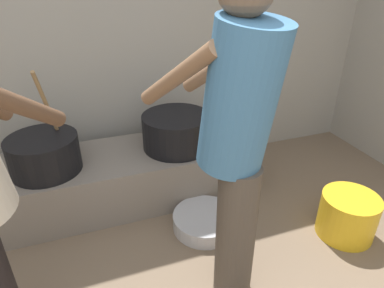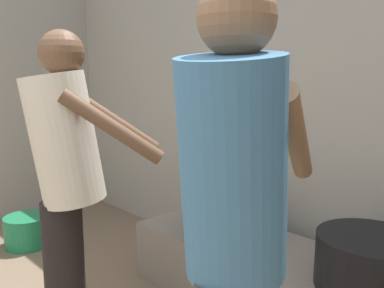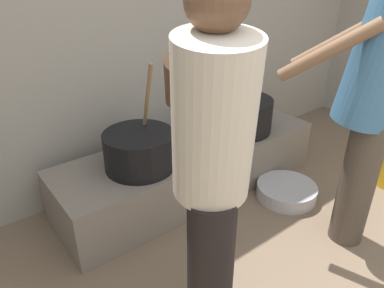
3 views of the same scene
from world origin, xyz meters
TOP-DOWN VIEW (x-y plane):
  - block_enclosure_rear at (0.00, 2.56)m, footprint 5.53×0.20m
  - hearth_ledge at (0.26, 2.04)m, footprint 2.01×0.60m
  - cooking_pot_main at (-0.19, 1.99)m, footprint 0.45×0.45m
  - cooking_pot_secondary at (0.71, 2.02)m, footprint 0.49×0.49m
  - cook_in_blue_shirt at (0.69, 1.05)m, footprint 0.56×0.74m
  - bucket_yellow_plastic at (1.60, 1.16)m, footprint 0.36×0.36m
  - metal_mixing_bowl at (0.75, 1.53)m, footprint 0.44×0.44m

SIDE VIEW (x-z plane):
  - metal_mixing_bowl at x=0.75m, z-range 0.00..0.10m
  - bucket_yellow_plastic at x=1.60m, z-range 0.00..0.29m
  - hearth_ledge at x=0.26m, z-range 0.00..0.39m
  - cooking_pot_main at x=-0.19m, z-range 0.16..0.85m
  - cooking_pot_secondary at x=0.71m, z-range 0.39..0.64m
  - cook_in_blue_shirt at x=0.69m, z-range 0.12..1.75m
  - block_enclosure_rear at x=0.00m, z-range 0.00..2.42m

